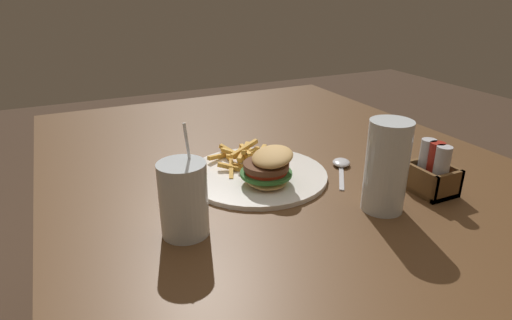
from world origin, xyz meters
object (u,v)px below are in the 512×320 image
at_px(juice_glass, 184,202).
at_px(condiment_caddy, 432,173).
at_px(beer_glass, 386,169).
at_px(spoon, 341,164).
at_px(meal_plate_near, 259,170).

relative_size(juice_glass, condiment_caddy, 1.78).
distance_m(beer_glass, spoon, 0.22).
distance_m(meal_plate_near, beer_glass, 0.27).
height_order(spoon, condiment_caddy, condiment_caddy).
xyz_separation_m(meal_plate_near, spoon, (0.02, 0.20, -0.02)).
bearing_deg(beer_glass, condiment_caddy, 95.32).
xyz_separation_m(beer_glass, condiment_caddy, (-0.01, 0.14, -0.04)).
relative_size(beer_glass, juice_glass, 0.92).
relative_size(meal_plate_near, juice_glass, 1.64).
bearing_deg(meal_plate_near, spoon, 84.39).
height_order(beer_glass, spoon, beer_glass).
bearing_deg(juice_glass, spoon, 106.09).
bearing_deg(beer_glass, juice_glass, -102.20).
bearing_deg(meal_plate_near, condiment_caddy, 54.92).
xyz_separation_m(juice_glass, spoon, (-0.12, 0.41, -0.05)).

